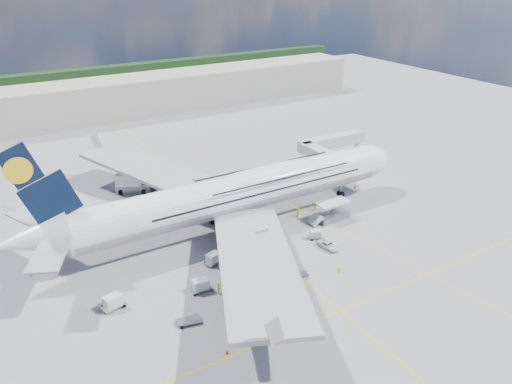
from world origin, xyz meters
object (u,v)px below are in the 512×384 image
cargo_loader (332,213)px  dolly_row_a (189,320)px  airliner (239,192)px  cone_wing_left_inner (154,217)px  dolly_nose_near (299,275)px  crew_tug (339,270)px  jet_bridge (328,148)px  crew_van (298,212)px  dolly_back (113,302)px  cone_wing_left_outer (167,197)px  catering_truck_inner (167,176)px  dolly_nose_far (315,234)px  crew_loader (315,206)px  cone_wing_right_inner (228,263)px  cone_nose (355,187)px  crew_nose (355,183)px  catering_truck_outer (133,183)px  dolly_row_b (213,258)px  cone_wing_right_outer (227,352)px  crew_wing (219,289)px  baggage_tug (273,246)px  dolly_row_c (201,285)px  cone_tail (31,274)px  service_van (328,245)px

cargo_loader → dolly_row_a: cargo_loader is taller
airliner → cone_wing_left_inner: 18.43m
dolly_nose_near → crew_tug: crew_tug is taller
jet_bridge → crew_van: (-18.00, -13.81, -5.89)m
dolly_back → cone_wing_left_outer: (20.55, 31.13, -0.92)m
cone_wing_left_inner → catering_truck_inner: bearing=58.9°
dolly_nose_far → dolly_nose_near: 12.72m
jet_bridge → crew_loader: bearing=-135.3°
dolly_row_a → cone_wing_right_inner: (11.57, 10.33, -0.13)m
airliner → cone_nose: bearing=3.5°
dolly_back → crew_nose: size_ratio=2.38×
dolly_nose_far → catering_truck_outer: catering_truck_outer is taller
cone_wing_right_inner → dolly_row_b: bearing=143.4°
crew_tug → dolly_row_a: bearing=-167.5°
cone_nose → crew_nose: bearing=46.4°
dolly_back → catering_truck_inner: 44.37m
dolly_row_a → cone_wing_right_outer: (1.74, -8.08, -0.08)m
crew_wing → cone_wing_right_inner: crew_wing is taller
baggage_tug → crew_tug: baggage_tug is taller
dolly_nose_near → cone_wing_right_outer: (-18.02, -9.39, -0.03)m
airliner → crew_tug: 24.20m
cone_nose → cone_wing_right_outer: 57.77m
dolly_row_c → cone_wing_left_outer: size_ratio=6.76×
cargo_loader → cone_wing_right_inner: (-24.98, -3.81, -1.00)m
crew_loader → crew_tug: crew_loader is taller
dolly_row_b → cone_wing_right_outer: 21.36m
dolly_row_a → cone_nose: (50.36, 23.12, -0.08)m
airliner → cone_wing_right_inner: airliner is taller
crew_nose → cone_wing_right_inner: 41.74m
dolly_row_b → dolly_back: dolly_back is taller
catering_truck_inner → dolly_nose_near: bearing=-88.4°
dolly_row_c → crew_loader: (31.48, 12.99, -0.19)m
dolly_row_b → baggage_tug: (10.68, -1.54, -0.18)m
cone_wing_left_inner → cone_wing_left_outer: cone_wing_left_inner is taller
dolly_nose_far → dolly_nose_near: dolly_nose_far is taller
cone_wing_left_inner → cone_wing_right_outer: 40.62m
cargo_loader → dolly_row_c: size_ratio=2.58×
dolly_nose_far → cone_tail: size_ratio=5.03×
dolly_row_b → cone_nose: dolly_row_b is taller
dolly_nose_near → crew_van: crew_van is taller
cargo_loader → cone_wing_left_inner: cargo_loader is taller
dolly_row_a → catering_truck_outer: size_ratio=0.44×
catering_truck_inner → cone_wing_left_inner: (-8.49, -14.09, -1.80)m
dolly_nose_far → crew_loader: 11.41m
cone_wing_left_outer → cone_nose: bearing=-23.7°
service_van → crew_loader: (6.94, 13.06, 0.28)m
dolly_nose_far → crew_loader: crew_loader is taller
cargo_loader → crew_loader: bearing=95.3°
dolly_row_b → catering_truck_inner: 35.05m
dolly_nose_far → cone_wing_left_outer: size_ratio=5.97×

